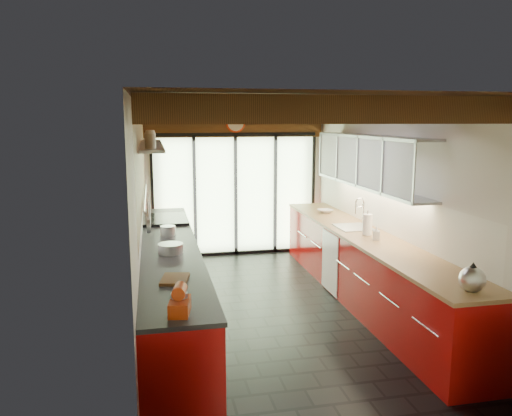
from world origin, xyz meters
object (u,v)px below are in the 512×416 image
Objects in this scene: stand_mixer at (180,301)px; paper_towel at (367,225)px; soap_bottle at (376,233)px; kettle at (472,278)px; bowl at (325,211)px.

paper_towel is at bearing 40.62° from stand_mixer.
paper_towel reaches higher than soap_bottle.
kettle reaches higher than stand_mixer.
soap_bottle is 1.88m from bowl.
stand_mixer is 4.56m from bowl.
bowl is at bearing 90.00° from kettle.
paper_towel is at bearing -90.00° from bowl.
bowl is (0.00, 1.61, -0.11)m from paper_towel.
paper_towel reaches higher than stand_mixer.
kettle is 2.19m from paper_towel.
stand_mixer is 0.88× the size of paper_towel.
paper_towel is (0.00, 2.19, 0.02)m from kettle.
soap_bottle is 0.75× the size of bowl.
kettle is 1.75× the size of soap_bottle.
paper_towel is 0.28m from soap_bottle.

